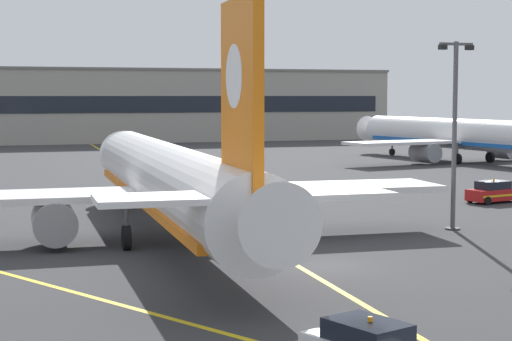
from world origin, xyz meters
name	(u,v)px	position (x,y,z in m)	size (l,w,h in m)	color
ground_plane	(324,266)	(0.00, 0.00, 0.00)	(400.00, 400.00, 0.00)	#353538
taxiway_centreline	(179,196)	(0.00, 30.00, 0.00)	(0.30, 180.00, 0.01)	yellow
taxiway_lead_in_stripe	(17,276)	(-14.00, 2.00, 0.00)	(0.30, 60.00, 0.01)	yellow
airliner_foreground	(169,181)	(-5.50, 8.86, 3.37)	(32.19, 41.51, 11.65)	white
airliner_background	(464,135)	(40.58, 53.56, 3.28)	(31.46, 40.22, 11.33)	white
apron_lamp_post	(454,131)	(11.68, 7.90, 5.91)	(2.24, 0.90, 11.23)	#515156
service_car_nearest	(494,192)	(21.53, 18.50, 0.77)	(4.49, 2.73, 1.79)	red
safety_cone_by_nose_gear	(143,202)	(-3.91, 24.96, 0.26)	(0.44, 0.44, 0.55)	orange
terminal_building	(47,105)	(-3.18, 112.93, 6.33)	(121.36, 12.40, 12.64)	#9E998E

